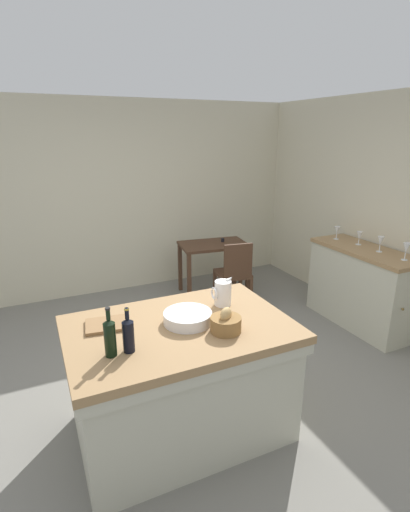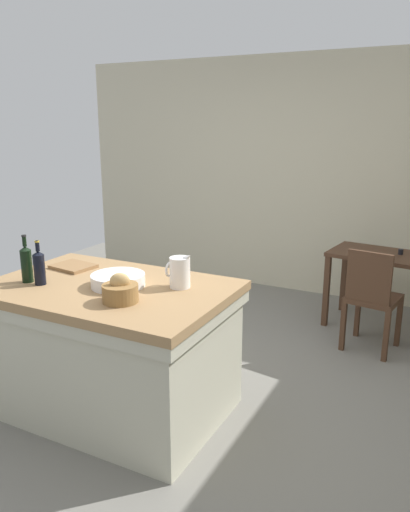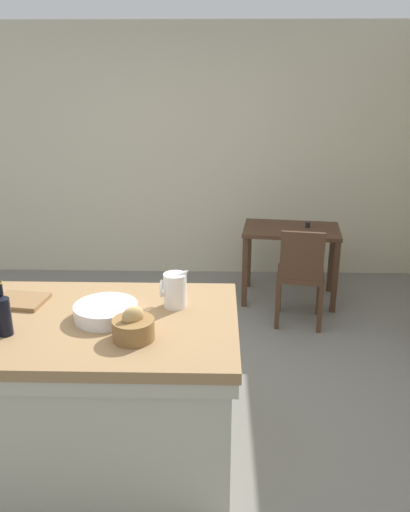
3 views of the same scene
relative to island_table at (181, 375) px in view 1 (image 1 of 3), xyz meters
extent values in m
plane|color=slate|center=(0.27, 0.43, -0.48)|extent=(6.76, 6.76, 0.00)
cube|color=beige|center=(0.27, 3.03, 0.82)|extent=(5.32, 0.12, 2.60)
cube|color=#99754C|center=(0.00, 0.00, 0.38)|extent=(1.55, 1.03, 0.06)
cube|color=#BCBAA3|center=(0.00, 0.00, 0.31)|extent=(1.53, 1.01, 0.08)
cube|color=#BCBAA3|center=(0.00, 0.00, -0.06)|extent=(1.47, 0.95, 0.82)
cube|color=#99754C|center=(2.53, 0.73, 0.43)|extent=(0.52, 1.28, 0.04)
cube|color=#BCBAA3|center=(2.53, 0.73, -0.04)|extent=(0.49, 1.25, 0.88)
sphere|color=brown|center=(2.41, 0.09, 0.01)|extent=(0.03, 0.03, 0.03)
cube|color=#472D1E|center=(1.37, 2.27, 0.23)|extent=(0.96, 0.67, 0.04)
cube|color=#472D1E|center=(0.92, 2.08, -0.13)|extent=(0.06, 0.06, 0.69)
cube|color=#472D1E|center=(1.75, 1.97, -0.13)|extent=(0.06, 0.06, 0.69)
cube|color=#472D1E|center=(0.98, 2.56, -0.13)|extent=(0.06, 0.06, 0.69)
cube|color=#472D1E|center=(1.81, 2.46, -0.13)|extent=(0.06, 0.06, 0.69)
cylinder|color=black|center=(1.52, 2.30, 0.27)|extent=(0.04, 0.04, 0.05)
cube|color=#472D1E|center=(1.39, 1.76, -0.02)|extent=(0.46, 0.46, 0.04)
cube|color=#472D1E|center=(1.37, 1.59, 0.21)|extent=(0.36, 0.09, 0.42)
cube|color=#472D1E|center=(1.60, 1.91, -0.26)|extent=(0.05, 0.05, 0.43)
cube|color=#472D1E|center=(1.24, 1.97, -0.26)|extent=(0.05, 0.05, 0.43)
cube|color=#472D1E|center=(1.54, 1.56, -0.26)|extent=(0.05, 0.05, 0.43)
cube|color=#472D1E|center=(1.19, 1.61, -0.26)|extent=(0.05, 0.05, 0.43)
cylinder|color=white|center=(0.43, 0.18, 0.50)|extent=(0.13, 0.13, 0.20)
cone|color=white|center=(0.49, 0.18, 0.61)|extent=(0.07, 0.04, 0.06)
torus|color=white|center=(0.35, 0.18, 0.51)|extent=(0.02, 0.10, 0.10)
cylinder|color=white|center=(0.07, 0.02, 0.45)|extent=(0.34, 0.34, 0.08)
cylinder|color=olive|center=(0.25, -0.21, 0.46)|extent=(0.21, 0.21, 0.11)
ellipsoid|color=tan|center=(0.25, -0.21, 0.53)|extent=(0.13, 0.12, 0.10)
cube|color=olive|center=(-0.46, 0.20, 0.42)|extent=(0.31, 0.26, 0.02)
cylinder|color=black|center=(-0.40, -0.18, 0.50)|extent=(0.07, 0.07, 0.20)
cone|color=black|center=(-0.40, -0.18, 0.62)|extent=(0.07, 0.07, 0.02)
cylinder|color=black|center=(-0.40, -0.18, 0.66)|extent=(0.03, 0.03, 0.07)
cylinder|color=#B29933|center=(-0.40, -0.18, 0.69)|extent=(0.03, 0.03, 0.01)
cylinder|color=black|center=(-0.51, -0.18, 0.51)|extent=(0.07, 0.07, 0.21)
cone|color=black|center=(-0.51, -0.18, 0.63)|extent=(0.07, 0.07, 0.03)
cylinder|color=black|center=(-0.51, -0.18, 0.68)|extent=(0.03, 0.03, 0.08)
cylinder|color=black|center=(-0.51, -0.18, 0.72)|extent=(0.03, 0.03, 0.01)
cylinder|color=white|center=(2.56, 0.28, 0.45)|extent=(0.06, 0.06, 0.00)
cylinder|color=white|center=(2.56, 0.28, 0.49)|extent=(0.01, 0.01, 0.07)
cone|color=white|center=(2.56, 0.28, 0.58)|extent=(0.07, 0.07, 0.11)
cylinder|color=white|center=(2.56, 0.59, 0.45)|extent=(0.06, 0.06, 0.00)
cylinder|color=white|center=(2.56, 0.59, 0.49)|extent=(0.01, 0.01, 0.07)
cone|color=white|center=(2.56, 0.59, 0.57)|extent=(0.07, 0.07, 0.10)
cylinder|color=white|center=(2.57, 0.90, 0.45)|extent=(0.06, 0.06, 0.00)
cylinder|color=white|center=(2.57, 0.90, 0.48)|extent=(0.01, 0.01, 0.06)
cone|color=white|center=(2.57, 0.90, 0.56)|extent=(0.07, 0.07, 0.09)
cylinder|color=white|center=(2.51, 1.20, 0.45)|extent=(0.06, 0.06, 0.00)
cylinder|color=white|center=(2.51, 1.20, 0.48)|extent=(0.01, 0.01, 0.06)
cone|color=white|center=(2.51, 1.20, 0.56)|extent=(0.07, 0.07, 0.09)
camera|label=1|loc=(-0.84, -2.26, 1.68)|focal=26.99mm
camera|label=2|loc=(1.93, -2.41, 1.42)|focal=34.96mm
camera|label=3|loc=(0.66, -2.52, 1.67)|focal=36.76mm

